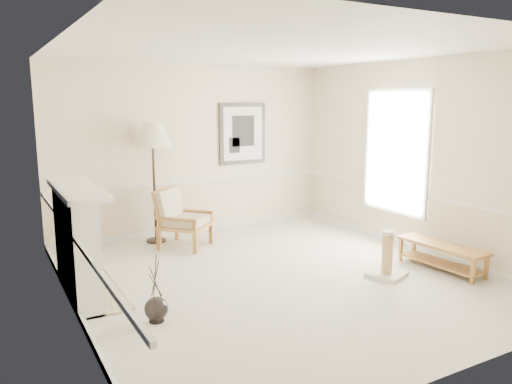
{
  "coord_description": "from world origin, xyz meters",
  "views": [
    {
      "loc": [
        -3.26,
        -5.34,
        2.29
      ],
      "look_at": [
        0.11,
        0.7,
        1.02
      ],
      "focal_mm": 35.0,
      "sensor_mm": 36.0,
      "label": 1
    }
  ],
  "objects_px": {
    "scratching_post": "(387,262)",
    "armchair": "(179,216)",
    "floor_vase": "(156,309)",
    "bench": "(441,253)",
    "floor_lamp": "(152,138)"
  },
  "relations": [
    {
      "from": "floor_lamp",
      "to": "scratching_post",
      "type": "bearing_deg",
      "value": -55.37
    },
    {
      "from": "armchair",
      "to": "floor_lamp",
      "type": "relative_size",
      "value": 0.52
    },
    {
      "from": "floor_vase",
      "to": "armchair",
      "type": "distance_m",
      "value": 2.8
    },
    {
      "from": "floor_lamp",
      "to": "bench",
      "type": "relative_size",
      "value": 1.51
    },
    {
      "from": "floor_vase",
      "to": "floor_lamp",
      "type": "distance_m",
      "value": 3.46
    },
    {
      "from": "bench",
      "to": "scratching_post",
      "type": "distance_m",
      "value": 0.86
    },
    {
      "from": "floor_lamp",
      "to": "bench",
      "type": "height_order",
      "value": "floor_lamp"
    },
    {
      "from": "scratching_post",
      "to": "armchair",
      "type": "bearing_deg",
      "value": 125.33
    },
    {
      "from": "floor_vase",
      "to": "floor_lamp",
      "type": "relative_size",
      "value": 0.38
    },
    {
      "from": "armchair",
      "to": "scratching_post",
      "type": "relative_size",
      "value": 1.64
    },
    {
      "from": "bench",
      "to": "scratching_post",
      "type": "height_order",
      "value": "scratching_post"
    },
    {
      "from": "armchair",
      "to": "scratching_post",
      "type": "bearing_deg",
      "value": -97.42
    },
    {
      "from": "bench",
      "to": "scratching_post",
      "type": "relative_size",
      "value": 2.09
    },
    {
      "from": "floor_vase",
      "to": "armchair",
      "type": "relative_size",
      "value": 0.72
    },
    {
      "from": "armchair",
      "to": "scratching_post",
      "type": "height_order",
      "value": "armchair"
    }
  ]
}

